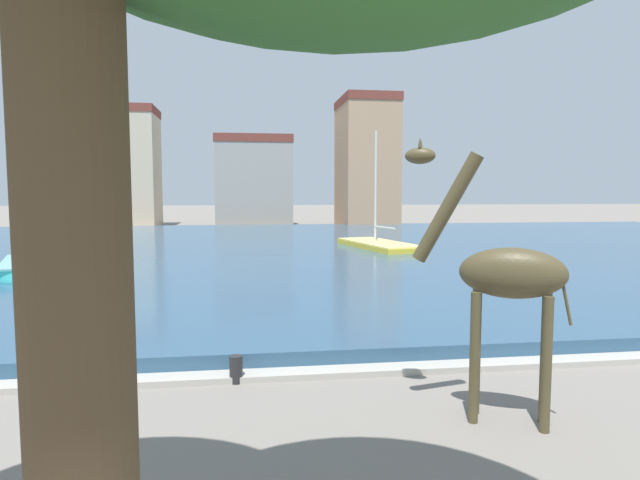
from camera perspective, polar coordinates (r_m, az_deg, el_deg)
The scene contains 10 objects.
harbor_water at distance 31.20m, azimuth -7.84°, elevation -1.02°, with size 81.13×41.76×0.40m, color #2D5170.
quay_edge_coping at distance 10.46m, azimuth -7.38°, elevation -13.95°, with size 81.13×0.50×0.12m, color #ADA89E.
giraffe_statue at distance 8.51m, azimuth 18.63°, elevation -3.81°, with size 2.30×1.47×4.28m.
sailboat_teal at distance 23.43m, azimuth -27.92°, elevation -2.93°, with size 3.66×6.20×8.88m.
sailboat_yellow at distance 30.91m, azimuth 5.64°, elevation -0.73°, with size 3.77×7.94×6.84m.
sailboat_green at distance 45.43m, azimuth -25.77°, elevation 0.71°, with size 2.33×8.05×8.08m.
mooring_bollard at distance 10.26m, azimuth -8.79°, elevation -13.23°, with size 0.24×0.24×0.50m, color #232326.
townhouse_wide_warehouse at distance 58.36m, azimuth -19.77°, elevation 7.18°, with size 6.52×6.06×11.90m.
townhouse_corner_house at distance 55.87m, azimuth -6.96°, elevation 6.12°, with size 7.71×5.31×9.13m.
townhouse_narrow_midrow at distance 55.56m, azimuth 4.86°, elevation 8.09°, with size 5.29×7.99×12.89m.
Camera 1 is at (-0.08, -0.42, 3.45)m, focal length 30.55 mm.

